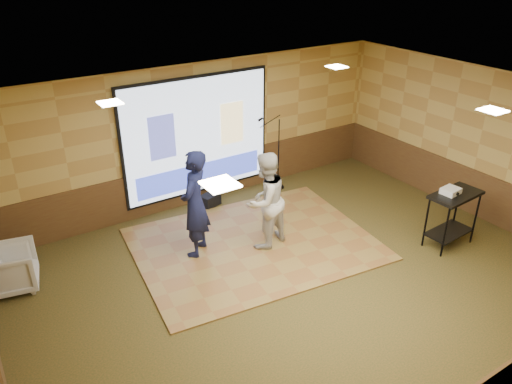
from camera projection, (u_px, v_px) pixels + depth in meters
ground at (296, 280)px, 8.39m from camera, size 9.00×9.00×0.00m
room_shell at (301, 166)px, 7.45m from camera, size 9.04×7.04×3.02m
wainscot_back at (200, 180)px, 10.79m from camera, size 9.00×0.04×0.95m
wainscot_left at (0, 370)px, 5.99m from camera, size 0.04×7.00×0.95m
wainscot_right at (469, 190)px, 10.36m from camera, size 0.04×7.00×0.95m
projector_screen at (198, 138)px, 10.31m from camera, size 3.32×0.06×2.52m
downlight_nw at (110, 103)px, 7.34m from camera, size 0.32×0.32×0.02m
downlight_ne at (337, 67)px, 9.48m from camera, size 0.32×0.32×0.02m
downlight_sw at (220, 184)px, 4.86m from camera, size 0.32×0.32×0.02m
downlight_se at (493, 110)px, 7.01m from camera, size 0.32×0.32×0.02m
dance_floor at (254, 244)px, 9.37m from camera, size 4.66×3.76×0.03m
player_left at (195, 204)px, 8.67m from camera, size 0.84×0.84×1.97m
player_right at (265, 201)px, 8.94m from camera, size 1.03×0.89×1.82m
av_table at (453, 208)px, 9.05m from camera, size 1.01×0.53×1.06m
projector at (451, 191)px, 8.90m from camera, size 0.34×0.29×0.11m
mic_stand at (276, 168)px, 11.32m from camera, size 0.70×0.29×1.78m
banquet_chair at (11, 269)px, 8.05m from camera, size 0.95×0.93×0.73m
duffel_bag at (210, 200)px, 10.72m from camera, size 0.48×0.39×0.26m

